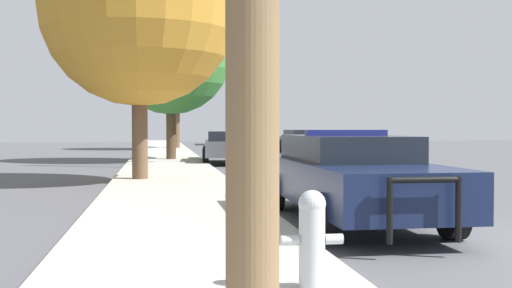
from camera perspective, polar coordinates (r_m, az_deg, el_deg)
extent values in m
cube|color=#ADA89E|center=(7.10, -5.95, -10.03)|extent=(3.00, 110.00, 0.13)
cube|color=#141E3D|center=(10.03, 8.44, -3.29)|extent=(1.82, 5.27, 0.63)
cube|color=black|center=(10.25, 8.01, -0.33)|extent=(1.56, 2.74, 0.39)
cylinder|color=black|center=(8.88, 17.10, -6.04)|extent=(0.24, 0.65, 0.65)
cylinder|color=black|center=(8.26, 5.89, -6.54)|extent=(0.24, 0.65, 0.65)
cylinder|color=black|center=(11.88, 10.19, -4.07)|extent=(0.24, 0.65, 0.65)
cylinder|color=black|center=(11.43, 1.73, -4.27)|extent=(0.24, 0.65, 0.65)
cylinder|color=black|center=(7.64, 17.55, -5.56)|extent=(0.07, 0.07, 0.75)
cylinder|color=black|center=(7.32, 11.79, -5.83)|extent=(0.07, 0.07, 0.75)
cylinder|color=black|center=(7.43, 14.75, -3.11)|extent=(0.86, 0.07, 0.07)
cube|color=navy|center=(10.25, 8.02, 1.00)|extent=(1.30, 0.20, 0.09)
cube|color=navy|center=(10.34, 13.28, -3.00)|extent=(0.01, 3.79, 0.18)
cylinder|color=#B7BCC1|center=(5.48, 5.00, -9.17)|extent=(0.22, 0.22, 0.68)
sphere|color=#B7BCC1|center=(5.42, 5.01, -5.32)|extent=(0.23, 0.23, 0.23)
cylinder|color=#B7BCC1|center=(5.43, 3.06, -8.54)|extent=(0.15, 0.09, 0.09)
cylinder|color=#B7BCC1|center=(5.51, 6.91, -8.39)|extent=(0.15, 0.09, 0.09)
cylinder|color=#424247|center=(23.32, -9.97, 4.26)|extent=(0.16, 0.16, 4.91)
cylinder|color=#424247|center=(23.57, -5.35, 9.89)|extent=(3.77, 0.11, 0.11)
cube|color=black|center=(23.70, -0.74, 8.75)|extent=(0.30, 0.24, 0.90)
sphere|color=red|center=(23.61, -0.70, 9.51)|extent=(0.20, 0.20, 0.20)
sphere|color=orange|center=(23.57, -0.70, 8.79)|extent=(0.20, 0.20, 0.20)
sphere|color=green|center=(23.53, -0.70, 8.06)|extent=(0.20, 0.20, 0.20)
cube|color=#474C51|center=(35.37, 4.20, 0.21)|extent=(2.06, 4.22, 0.55)
cube|color=black|center=(35.56, 4.10, 0.96)|extent=(1.69, 2.23, 0.38)
cylinder|color=black|center=(34.43, 6.21, -0.30)|extent=(0.28, 0.73, 0.72)
cylinder|color=black|center=(33.91, 3.37, -0.32)|extent=(0.28, 0.73, 0.72)
cylinder|color=black|center=(36.86, 4.96, -0.17)|extent=(0.28, 0.73, 0.72)
cylinder|color=black|center=(36.37, 2.28, -0.19)|extent=(0.28, 0.73, 0.72)
cube|color=#474C51|center=(25.62, -2.66, -0.35)|extent=(2.03, 4.81, 0.59)
cube|color=black|center=(25.38, -2.64, 0.72)|extent=(1.62, 2.54, 0.37)
cylinder|color=black|center=(27.08, -4.48, -0.87)|extent=(0.29, 0.67, 0.66)
cylinder|color=black|center=(27.12, -1.01, -0.86)|extent=(0.29, 0.67, 0.66)
cylinder|color=black|center=(24.17, -4.50, -1.17)|extent=(0.29, 0.67, 0.66)
cylinder|color=black|center=(24.22, -0.62, -1.16)|extent=(0.29, 0.67, 0.66)
cube|color=#333856|center=(47.64, -0.23, 1.28)|extent=(2.57, 2.07, 1.53)
cube|color=#B2B2B7|center=(51.13, -0.64, 2.02)|extent=(2.71, 5.16, 2.80)
cylinder|color=black|center=(47.98, 1.19, 0.37)|extent=(0.32, 0.94, 0.93)
cylinder|color=black|center=(47.73, -1.71, 0.37)|extent=(0.32, 0.94, 0.93)
cylinder|color=black|center=(52.21, 0.59, 0.47)|extent=(0.32, 0.94, 0.93)
cylinder|color=black|center=(51.98, -2.08, 0.47)|extent=(0.32, 0.94, 0.93)
cylinder|color=#4C3823|center=(26.82, -7.56, 1.85)|extent=(0.40, 0.40, 2.97)
sphere|color=#387A33|center=(26.98, -7.58, 7.93)|extent=(5.00, 5.00, 5.00)
cylinder|color=brown|center=(16.88, -10.30, 2.08)|extent=(0.41, 0.41, 3.03)
sphere|color=#B77F28|center=(17.15, -10.35, 11.86)|extent=(5.10, 5.10, 5.10)
cylinder|color=brown|center=(40.68, -7.09, 2.03)|extent=(0.42, 0.42, 3.34)
sphere|color=#5B9947|center=(40.80, -7.10, 6.13)|extent=(4.55, 4.55, 4.55)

